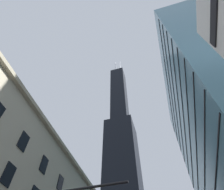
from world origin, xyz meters
The scene contains 1 object.
dark_skyscraper centered at (-19.43, 97.51, 59.62)m, with size 28.61×28.61×204.74m.
Camera 1 is at (4.27, -6.58, 1.74)m, focal length 30.96 mm.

